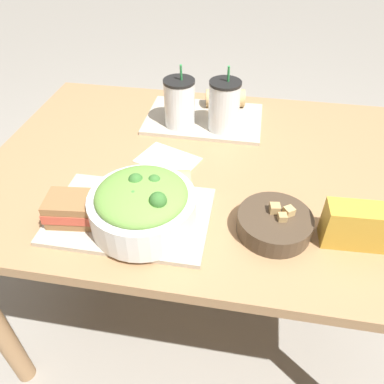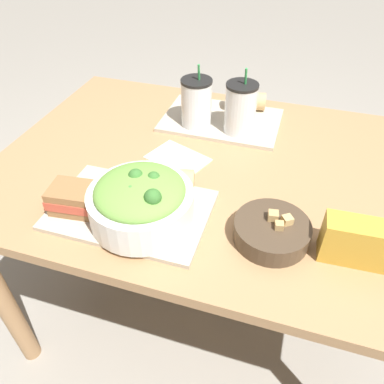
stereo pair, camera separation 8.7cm
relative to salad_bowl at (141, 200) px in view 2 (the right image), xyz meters
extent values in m
plane|color=gray|center=(0.11, 0.27, -0.78)|extent=(12.00, 12.00, 0.00)
cube|color=#A37A51|center=(0.11, 0.27, -0.08)|extent=(1.27, 0.88, 0.03)
cylinder|color=#A37A51|center=(-0.46, -0.11, -0.44)|extent=(0.06, 0.06, 0.69)
cylinder|color=#A37A51|center=(-0.46, 0.65, -0.44)|extent=(0.06, 0.06, 0.69)
cylinder|color=#A37A51|center=(0.69, 0.65, -0.44)|extent=(0.06, 0.06, 0.69)
cube|color=#BCB29E|center=(-0.04, 0.02, -0.06)|extent=(0.38, 0.25, 0.01)
cube|color=#BCB29E|center=(0.06, 0.51, -0.06)|extent=(0.38, 0.25, 0.01)
cylinder|color=white|center=(0.00, 0.00, -0.02)|extent=(0.24, 0.24, 0.08)
ellipsoid|color=#6B9E42|center=(0.00, 0.00, 0.03)|extent=(0.21, 0.21, 0.06)
sphere|color=#427F38|center=(-0.01, -0.02, 0.04)|extent=(0.02, 0.02, 0.02)
sphere|color=#38702D|center=(0.02, 0.03, 0.05)|extent=(0.03, 0.03, 0.03)
sphere|color=#38702D|center=(0.05, -0.04, 0.05)|extent=(0.04, 0.04, 0.04)
sphere|color=#38702D|center=(-0.02, 0.02, 0.05)|extent=(0.03, 0.03, 0.03)
cube|color=beige|center=(-0.02, -0.01, 0.04)|extent=(0.06, 0.04, 0.01)
cube|color=beige|center=(-0.02, -0.01, 0.04)|extent=(0.06, 0.05, 0.01)
cube|color=beige|center=(0.01, 0.01, 0.04)|extent=(0.06, 0.06, 0.01)
cylinder|color=#473828|center=(0.30, 0.04, -0.04)|extent=(0.17, 0.17, 0.05)
cylinder|color=#4C2814|center=(0.30, 0.04, -0.03)|extent=(0.15, 0.15, 0.01)
cube|color=tan|center=(0.29, 0.05, -0.01)|extent=(0.03, 0.03, 0.02)
cube|color=tan|center=(0.32, 0.05, -0.01)|extent=(0.03, 0.03, 0.02)
cube|color=tan|center=(0.31, 0.03, -0.01)|extent=(0.02, 0.02, 0.02)
cube|color=olive|center=(-0.15, -0.02, -0.05)|extent=(0.15, 0.10, 0.02)
cube|color=#C64C38|center=(-0.15, -0.02, -0.02)|extent=(0.16, 0.10, 0.02)
cube|color=olive|center=(-0.15, -0.02, 0.00)|extent=(0.15, 0.10, 0.02)
cylinder|color=tan|center=(0.01, 0.11, -0.03)|extent=(0.17, 0.10, 0.06)
cylinder|color=beige|center=(0.08, 0.13, -0.03)|extent=(0.02, 0.05, 0.05)
cylinder|color=tan|center=(0.12, 0.60, -0.03)|extent=(0.14, 0.08, 0.06)
cylinder|color=beige|center=(0.19, 0.61, -0.03)|extent=(0.02, 0.05, 0.05)
cylinder|color=silver|center=(-0.01, 0.45, 0.02)|extent=(0.10, 0.10, 0.14)
cylinder|color=black|center=(-0.01, 0.45, 0.01)|extent=(0.08, 0.08, 0.12)
cylinder|color=black|center=(-0.01, 0.45, 0.09)|extent=(0.10, 0.10, 0.01)
cylinder|color=green|center=(0.00, 0.45, 0.11)|extent=(0.01, 0.01, 0.06)
cylinder|color=silver|center=(0.13, 0.45, 0.02)|extent=(0.10, 0.10, 0.15)
cylinder|color=maroon|center=(0.13, 0.45, 0.01)|extent=(0.08, 0.08, 0.12)
cylinder|color=black|center=(0.13, 0.45, 0.10)|extent=(0.10, 0.10, 0.01)
cylinder|color=green|center=(0.14, 0.45, 0.12)|extent=(0.01, 0.01, 0.06)
cube|color=gold|center=(0.47, 0.03, -0.02)|extent=(0.15, 0.07, 0.10)
cube|color=silver|center=(-0.01, 0.27, -0.07)|extent=(0.20, 0.17, 0.00)
camera|label=1|loc=(0.21, -0.59, 0.57)|focal=35.00mm
camera|label=2|loc=(0.30, -0.57, 0.57)|focal=35.00mm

